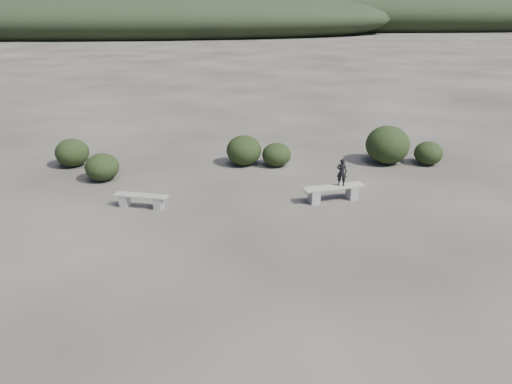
{
  "coord_description": "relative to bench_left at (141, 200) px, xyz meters",
  "views": [
    {
      "loc": [
        -1.21,
        -8.94,
        5.89
      ],
      "look_at": [
        -0.52,
        3.5,
        1.1
      ],
      "focal_mm": 35.0,
      "sensor_mm": 36.0,
      "label": 1
    }
  ],
  "objects": [
    {
      "name": "ground",
      "position": [
        3.91,
        -5.23,
        -0.25
      ],
      "size": [
        1200.0,
        1200.0,
        0.0
      ],
      "primitive_type": "plane",
      "color": "#2C2822",
      "rests_on": "ground"
    },
    {
      "name": "bench_left",
      "position": [
        0.0,
        0.0,
        0.0
      ],
      "size": [
        1.7,
        0.76,
        0.42
      ],
      "rotation": [
        0.0,
        0.0,
        -0.26
      ],
      "color": "slate",
      "rests_on": "ground"
    },
    {
      "name": "bench_right",
      "position": [
        5.92,
        0.22,
        0.04
      ],
      "size": [
        2.0,
        0.86,
        0.49
      ],
      "rotation": [
        0.0,
        0.0,
        0.24
      ],
      "color": "slate",
      "rests_on": "ground"
    },
    {
      "name": "seated_person",
      "position": [
        6.16,
        0.27,
        0.68
      ],
      "size": [
        0.37,
        0.3,
        0.88
      ],
      "primitive_type": "imported",
      "rotation": [
        0.0,
        0.0,
        2.8
      ],
      "color": "black",
      "rests_on": "bench_right"
    },
    {
      "name": "shrub_a",
      "position": [
        -1.75,
        2.59,
        0.23
      ],
      "size": [
        1.17,
        1.17,
        0.96
      ],
      "primitive_type": "ellipsoid",
      "color": "black",
      "rests_on": "ground"
    },
    {
      "name": "shrub_b",
      "position": [
        3.24,
        4.07,
        0.32
      ],
      "size": [
        1.33,
        1.33,
        1.14
      ],
      "primitive_type": "ellipsoid",
      "color": "black",
      "rests_on": "ground"
    },
    {
      "name": "shrub_c",
      "position": [
        4.48,
        3.87,
        0.19
      ],
      "size": [
        1.11,
        1.11,
        0.88
      ],
      "primitive_type": "ellipsoid",
      "color": "black",
      "rests_on": "ground"
    },
    {
      "name": "shrub_d",
      "position": [
        8.75,
        3.99,
        0.48
      ],
      "size": [
        1.67,
        1.67,
        1.46
      ],
      "primitive_type": "ellipsoid",
      "color": "black",
      "rests_on": "ground"
    },
    {
      "name": "shrub_e",
      "position": [
        10.29,
        3.73,
        0.2
      ],
      "size": [
        1.08,
        1.08,
        0.9
      ],
      "primitive_type": "ellipsoid",
      "color": "black",
      "rests_on": "ground"
    },
    {
      "name": "shrub_f",
      "position": [
        -3.24,
        4.28,
        0.28
      ],
      "size": [
        1.25,
        1.25,
        1.06
      ],
      "primitive_type": "ellipsoid",
      "color": "black",
      "rests_on": "ground"
    }
  ]
}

